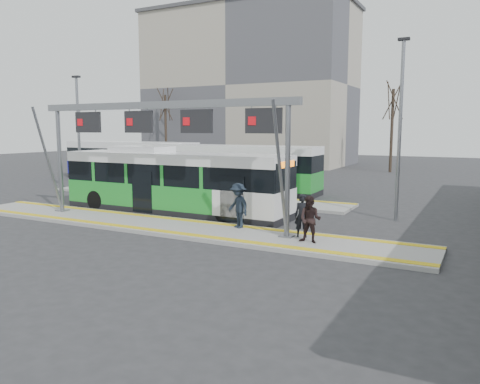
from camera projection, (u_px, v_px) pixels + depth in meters
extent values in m
plane|color=#2D2D30|center=(165.00, 228.00, 20.00)|extent=(120.00, 120.00, 0.00)
cube|color=gray|center=(164.00, 226.00, 19.99)|extent=(22.00, 3.00, 0.15)
cube|color=gray|center=(191.00, 196.00, 28.85)|extent=(20.00, 3.00, 0.15)
cube|color=yellow|center=(180.00, 219.00, 20.99)|extent=(22.00, 0.35, 0.02)
cube|color=yellow|center=(147.00, 229.00, 18.97)|extent=(22.00, 0.35, 0.02)
cube|color=yellow|center=(201.00, 192.00, 29.85)|extent=(20.00, 0.35, 0.02)
cylinder|color=slate|center=(60.00, 160.00, 22.91)|extent=(0.20, 0.20, 5.05)
cube|color=slate|center=(62.00, 210.00, 23.25)|extent=(0.50, 0.50, 0.06)
cylinder|color=slate|center=(48.00, 161.00, 22.30)|extent=(0.12, 1.46, 4.90)
cylinder|color=slate|center=(288.00, 170.00, 17.36)|extent=(0.20, 0.20, 5.05)
cube|color=slate|center=(287.00, 236.00, 17.70)|extent=(0.50, 0.50, 0.06)
cylinder|color=slate|center=(280.00, 172.00, 16.75)|extent=(0.12, 1.46, 4.90)
cube|color=slate|center=(157.00, 105.00, 19.80)|extent=(13.00, 0.25, 0.30)
cube|color=black|center=(88.00, 122.00, 21.74)|extent=(1.50, 0.12, 0.95)
cube|color=red|center=(80.00, 122.00, 21.89)|extent=(0.32, 0.02, 0.32)
cube|color=black|center=(139.00, 122.00, 20.36)|extent=(1.50, 0.12, 0.95)
cube|color=red|center=(130.00, 122.00, 20.50)|extent=(0.32, 0.02, 0.32)
cube|color=black|center=(196.00, 121.00, 18.97)|extent=(1.50, 0.12, 0.95)
cube|color=red|center=(186.00, 121.00, 19.11)|extent=(0.32, 0.02, 0.32)
cube|color=black|center=(263.00, 121.00, 17.58)|extent=(1.50, 0.12, 0.95)
cube|color=red|center=(252.00, 121.00, 17.73)|extent=(0.32, 0.02, 0.32)
cube|color=#A09885|center=(250.00, 89.00, 56.82)|extent=(24.00, 12.00, 18.00)
cube|color=#3F3F42|center=(250.00, 10.00, 55.58)|extent=(24.50, 12.50, 0.40)
cube|color=black|center=(175.00, 209.00, 23.50)|extent=(12.06, 2.64, 0.35)
cube|color=#1F912D|center=(174.00, 195.00, 23.40)|extent=(12.06, 2.64, 1.15)
cube|color=black|center=(174.00, 173.00, 23.26)|extent=(12.06, 2.56, 1.00)
cube|color=white|center=(174.00, 158.00, 23.15)|extent=(12.06, 2.64, 0.50)
cube|color=orange|center=(286.00, 164.00, 20.35)|extent=(0.06, 1.79, 0.28)
cube|color=white|center=(142.00, 149.00, 24.04)|extent=(3.02, 1.81, 0.30)
cylinder|color=black|center=(96.00, 200.00, 24.45)|extent=(1.01, 0.31, 1.00)
cylinder|color=black|center=(126.00, 195.00, 26.42)|extent=(1.01, 0.31, 1.00)
cylinder|color=black|center=(226.00, 213.00, 20.78)|extent=(1.01, 0.31, 1.00)
cylinder|color=black|center=(249.00, 205.00, 22.75)|extent=(1.01, 0.31, 1.00)
cube|color=black|center=(228.00, 189.00, 31.47)|extent=(12.48, 2.93, 0.36)
cube|color=#1F912D|center=(228.00, 177.00, 31.37)|extent=(12.48, 2.93, 1.19)
cube|color=black|center=(228.00, 161.00, 31.22)|extent=(12.48, 2.86, 1.04)
cube|color=white|center=(228.00, 149.00, 31.11)|extent=(12.48, 2.93, 0.52)
cylinder|color=black|center=(165.00, 182.00, 32.31)|extent=(1.04, 0.34, 1.04)
cylinder|color=black|center=(183.00, 179.00, 34.38)|extent=(1.04, 0.34, 1.04)
cylinder|color=black|center=(273.00, 189.00, 28.74)|extent=(1.04, 0.34, 1.04)
cylinder|color=black|center=(286.00, 185.00, 30.82)|extent=(1.04, 0.34, 1.04)
cube|color=black|center=(131.00, 178.00, 38.50)|extent=(12.17, 3.20, 0.37)
cube|color=#1A1B9E|center=(130.00, 168.00, 38.39)|extent=(12.17, 3.20, 1.21)
cube|color=black|center=(130.00, 155.00, 38.24)|extent=(12.17, 3.12, 1.05)
cube|color=white|center=(130.00, 145.00, 38.13)|extent=(12.17, 3.20, 0.52)
cylinder|color=black|center=(84.00, 172.00, 39.55)|extent=(1.06, 0.36, 1.05)
cylinder|color=black|center=(105.00, 170.00, 41.58)|extent=(1.06, 0.36, 1.05)
cylinder|color=black|center=(155.00, 177.00, 35.62)|extent=(1.06, 0.36, 1.05)
cylinder|color=black|center=(174.00, 175.00, 37.66)|extent=(1.06, 0.36, 1.05)
imported|color=black|center=(302.00, 216.00, 17.53)|extent=(0.68, 0.53, 1.63)
imported|color=black|center=(310.00, 220.00, 16.65)|extent=(0.82, 0.64, 1.68)
imported|color=black|center=(238.00, 206.00, 19.18)|extent=(1.38, 1.15, 1.85)
cylinder|color=#382B21|center=(315.00, 138.00, 50.51)|extent=(0.28, 0.28, 6.33)
cylinder|color=#382B21|center=(392.00, 131.00, 44.93)|extent=(0.28, 0.28, 7.95)
cylinder|color=#382B21|center=(166.00, 130.00, 54.21)|extent=(0.28, 0.28, 8.05)
cylinder|color=slate|center=(79.00, 138.00, 28.69)|extent=(0.16, 0.16, 7.32)
cube|color=black|center=(76.00, 77.00, 28.20)|extent=(0.50, 0.25, 0.12)
cylinder|color=slate|center=(400.00, 132.00, 21.00)|extent=(0.16, 0.16, 8.10)
cube|color=black|center=(404.00, 39.00, 20.45)|extent=(0.50, 0.25, 0.12)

